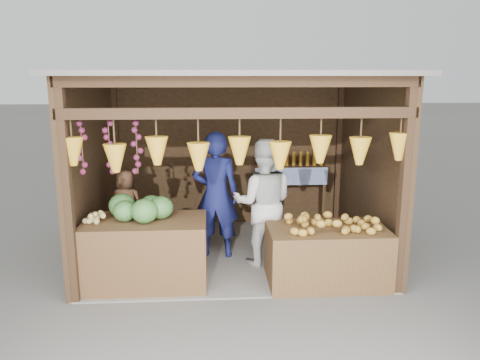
# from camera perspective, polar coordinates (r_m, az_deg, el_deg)

# --- Properties ---
(ground) EXTENTS (80.00, 80.00, 0.00)m
(ground) POSITION_cam_1_polar(r_m,az_deg,el_deg) (7.11, -0.77, -8.88)
(ground) COLOR #514F49
(ground) RESTS_ON ground
(stall_structure) EXTENTS (4.30, 3.30, 2.66)m
(stall_structure) POSITION_cam_1_polar(r_m,az_deg,el_deg) (6.65, -1.08, 4.48)
(stall_structure) COLOR slate
(stall_structure) RESTS_ON ground
(back_shelf) EXTENTS (1.25, 0.32, 1.32)m
(back_shelf) POSITION_cam_1_polar(r_m,az_deg,el_deg) (8.20, 6.11, 0.32)
(back_shelf) COLOR #382314
(back_shelf) RESTS_ON ground
(counter_left) EXTENTS (1.51, 0.85, 0.85)m
(counter_left) POSITION_cam_1_polar(r_m,az_deg,el_deg) (6.07, -11.36, -8.66)
(counter_left) COLOR #4D3219
(counter_left) RESTS_ON ground
(counter_right) EXTENTS (1.50, 0.85, 0.73)m
(counter_right) POSITION_cam_1_polar(r_m,az_deg,el_deg) (6.13, 10.50, -9.02)
(counter_right) COLOR #482C18
(counter_right) RESTS_ON ground
(stool) EXTENTS (0.30, 0.30, 0.28)m
(stool) POSITION_cam_1_polar(r_m,az_deg,el_deg) (7.14, -13.45, -7.96)
(stool) COLOR black
(stool) RESTS_ON ground
(man_standing) EXTENTS (0.73, 0.53, 1.85)m
(man_standing) POSITION_cam_1_polar(r_m,az_deg,el_deg) (6.71, -2.97, -1.88)
(man_standing) COLOR #151A50
(man_standing) RESTS_ON ground
(woman_standing) EXTENTS (0.95, 0.79, 1.78)m
(woman_standing) POSITION_cam_1_polar(r_m,az_deg,el_deg) (6.46, 2.85, -2.78)
(woman_standing) COLOR silver
(woman_standing) RESTS_ON ground
(vendor_seated) EXTENTS (0.56, 0.43, 1.02)m
(vendor_seated) POSITION_cam_1_polar(r_m,az_deg,el_deg) (6.95, -13.72, -2.95)
(vendor_seated) COLOR brown
(vendor_seated) RESTS_ON stool
(melon_pile) EXTENTS (1.00, 0.50, 0.32)m
(melon_pile) POSITION_cam_1_polar(r_m,az_deg,el_deg) (5.93, -12.23, -3.22)
(melon_pile) COLOR #144B17
(melon_pile) RESTS_ON counter_left
(tanfruit_pile) EXTENTS (0.34, 0.40, 0.13)m
(tanfruit_pile) POSITION_cam_1_polar(r_m,az_deg,el_deg) (6.01, -17.26, -4.23)
(tanfruit_pile) COLOR tan
(tanfruit_pile) RESTS_ON counter_left
(mango_pile) EXTENTS (1.40, 0.64, 0.22)m
(mango_pile) POSITION_cam_1_polar(r_m,az_deg,el_deg) (5.96, 11.02, -4.86)
(mango_pile) COLOR #CB591B
(mango_pile) RESTS_ON counter_right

